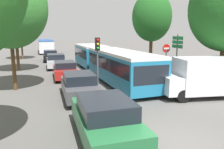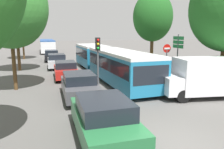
{
  "view_description": "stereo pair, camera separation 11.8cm",
  "coord_description": "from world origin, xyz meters",
  "px_view_note": "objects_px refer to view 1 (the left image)",
  "views": [
    {
      "loc": [
        -4.29,
        -5.86,
        3.73
      ],
      "look_at": [
        0.2,
        6.53,
        1.2
      ],
      "focal_mm": 35.0,
      "sensor_mm": 36.0,
      "label": 1
    },
    {
      "loc": [
        -4.18,
        -5.9,
        3.73
      ],
      "look_at": [
        0.2,
        6.53,
        1.2
      ],
      "focal_mm": 35.0,
      "sensor_mm": 36.0,
      "label": 2
    }
  ],
  "objects_px": {
    "articulated_bus": "(105,60)",
    "queued_car_graphite": "(79,85)",
    "queued_car_green": "(105,118)",
    "tree_left_far": "(14,24)",
    "queued_car_silver": "(56,61)",
    "white_van": "(207,76)",
    "queued_car_red": "(65,70)",
    "queued_car_black": "(50,55)",
    "city_bus_rear": "(46,45)",
    "traffic_light": "(98,50)",
    "direction_sign_post": "(177,47)",
    "tree_right_mid": "(152,17)",
    "tree_left_distant": "(20,25)",
    "tree_left_mid": "(9,7)",
    "no_entry_sign": "(166,56)"
  },
  "relations": [
    {
      "from": "articulated_bus",
      "to": "queued_car_graphite",
      "type": "bearing_deg",
      "value": -30.39
    },
    {
      "from": "queued_car_green",
      "to": "tree_left_far",
      "type": "distance_m",
      "value": 17.34
    },
    {
      "from": "queued_car_silver",
      "to": "white_van",
      "type": "bearing_deg",
      "value": -149.52
    },
    {
      "from": "tree_left_far",
      "to": "queued_car_red",
      "type": "bearing_deg",
      "value": -54.11
    },
    {
      "from": "queued_car_silver",
      "to": "queued_car_black",
      "type": "distance_m",
      "value": 6.38
    },
    {
      "from": "articulated_bus",
      "to": "city_bus_rear",
      "type": "distance_m",
      "value": 26.26
    },
    {
      "from": "traffic_light",
      "to": "city_bus_rear",
      "type": "bearing_deg",
      "value": -172.98
    },
    {
      "from": "queued_car_green",
      "to": "queued_car_silver",
      "type": "bearing_deg",
      "value": 3.14
    },
    {
      "from": "queued_car_green",
      "to": "queued_car_silver",
      "type": "distance_m",
      "value": 16.93
    },
    {
      "from": "direction_sign_post",
      "to": "tree_left_far",
      "type": "distance_m",
      "value": 15.31
    },
    {
      "from": "tree_right_mid",
      "to": "traffic_light",
      "type": "bearing_deg",
      "value": -144.19
    },
    {
      "from": "tree_left_distant",
      "to": "traffic_light",
      "type": "bearing_deg",
      "value": -73.11
    },
    {
      "from": "city_bus_rear",
      "to": "tree_right_mid",
      "type": "relative_size",
      "value": 1.43
    },
    {
      "from": "city_bus_rear",
      "to": "articulated_bus",
      "type": "bearing_deg",
      "value": -171.06
    },
    {
      "from": "queued_car_graphite",
      "to": "queued_car_green",
      "type": "bearing_deg",
      "value": -178.4
    },
    {
      "from": "white_van",
      "to": "tree_left_far",
      "type": "bearing_deg",
      "value": -39.47
    },
    {
      "from": "city_bus_rear",
      "to": "tree_right_mid",
      "type": "bearing_deg",
      "value": -158.0
    },
    {
      "from": "queued_car_red",
      "to": "traffic_light",
      "type": "xyz_separation_m",
      "value": [
        1.91,
        -3.15,
        1.78
      ]
    },
    {
      "from": "white_van",
      "to": "tree_left_mid",
      "type": "height_order",
      "value": "tree_left_mid"
    },
    {
      "from": "articulated_bus",
      "to": "tree_right_mid",
      "type": "bearing_deg",
      "value": 109.25
    },
    {
      "from": "articulated_bus",
      "to": "tree_left_distant",
      "type": "distance_m",
      "value": 17.51
    },
    {
      "from": "city_bus_rear",
      "to": "white_van",
      "type": "xyz_separation_m",
      "value": [
        7.1,
        -34.36,
        -0.14
      ]
    },
    {
      "from": "traffic_light",
      "to": "tree_left_distant",
      "type": "xyz_separation_m",
      "value": [
        -5.72,
        18.84,
        2.35
      ]
    },
    {
      "from": "traffic_light",
      "to": "tree_left_far",
      "type": "bearing_deg",
      "value": -142.5
    },
    {
      "from": "queued_car_black",
      "to": "direction_sign_post",
      "type": "height_order",
      "value": "direction_sign_post"
    },
    {
      "from": "queued_car_green",
      "to": "queued_car_silver",
      "type": "xyz_separation_m",
      "value": [
        0.01,
        16.93,
        0.0
      ]
    },
    {
      "from": "direction_sign_post",
      "to": "tree_left_far",
      "type": "height_order",
      "value": "tree_left_far"
    },
    {
      "from": "queued_car_black",
      "to": "city_bus_rear",
      "type": "bearing_deg",
      "value": 2.34
    },
    {
      "from": "queued_car_graphite",
      "to": "white_van",
      "type": "height_order",
      "value": "white_van"
    },
    {
      "from": "articulated_bus",
      "to": "traffic_light",
      "type": "relative_size",
      "value": 4.81
    },
    {
      "from": "direction_sign_post",
      "to": "queued_car_black",
      "type": "bearing_deg",
      "value": -56.58
    },
    {
      "from": "articulated_bus",
      "to": "queued_car_silver",
      "type": "bearing_deg",
      "value": -146.24
    },
    {
      "from": "city_bus_rear",
      "to": "queued_car_graphite",
      "type": "height_order",
      "value": "city_bus_rear"
    },
    {
      "from": "tree_right_mid",
      "to": "queued_car_green",
      "type": "bearing_deg",
      "value": -125.32
    },
    {
      "from": "queued_car_red",
      "to": "traffic_light",
      "type": "relative_size",
      "value": 1.23
    },
    {
      "from": "tree_left_mid",
      "to": "queued_car_red",
      "type": "bearing_deg",
      "value": 35.7
    },
    {
      "from": "no_entry_sign",
      "to": "tree_left_distant",
      "type": "bearing_deg",
      "value": -147.56
    },
    {
      "from": "queued_car_red",
      "to": "tree_left_mid",
      "type": "xyz_separation_m",
      "value": [
        -3.62,
        -2.6,
        4.58
      ]
    },
    {
      "from": "tree_right_mid",
      "to": "queued_car_red",
      "type": "bearing_deg",
      "value": -167.08
    },
    {
      "from": "queued_car_black",
      "to": "direction_sign_post",
      "type": "distance_m",
      "value": 17.59
    },
    {
      "from": "queued_car_green",
      "to": "queued_car_red",
      "type": "height_order",
      "value": "queued_car_green"
    },
    {
      "from": "queued_car_graphite",
      "to": "queued_car_black",
      "type": "relative_size",
      "value": 1.02
    },
    {
      "from": "queued_car_green",
      "to": "white_van",
      "type": "height_order",
      "value": "white_van"
    },
    {
      "from": "queued_car_silver",
      "to": "tree_left_mid",
      "type": "xyz_separation_m",
      "value": [
        -3.49,
        -8.44,
        4.53
      ]
    },
    {
      "from": "direction_sign_post",
      "to": "tree_left_mid",
      "type": "distance_m",
      "value": 12.82
    },
    {
      "from": "city_bus_rear",
      "to": "no_entry_sign",
      "type": "distance_m",
      "value": 29.96
    },
    {
      "from": "queued_car_black",
      "to": "tree_left_far",
      "type": "bearing_deg",
      "value": 154.62
    },
    {
      "from": "direction_sign_post",
      "to": "tree_right_mid",
      "type": "xyz_separation_m",
      "value": [
        0.3,
        4.83,
        2.74
      ]
    },
    {
      "from": "queued_car_red",
      "to": "direction_sign_post",
      "type": "xyz_separation_m",
      "value": [
        8.91,
        -2.72,
        1.85
      ]
    },
    {
      "from": "articulated_bus",
      "to": "queued_car_red",
      "type": "xyz_separation_m",
      "value": [
        -3.59,
        -0.19,
        -0.68
      ]
    }
  ]
}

